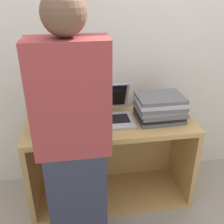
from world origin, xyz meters
TOP-DOWN VIEW (x-y plane):
  - ground_plane at (0.00, 0.00)m, footprint 12.00×12.00m
  - wall_back at (0.00, 0.58)m, footprint 8.00×0.05m
  - cart at (0.00, 0.30)m, footprint 1.22×0.48m
  - laptop_open at (0.00, 0.30)m, footprint 0.33×0.36m
  - laptop_stack_left at (-0.36, 0.24)m, footprint 0.35×0.27m
  - laptop_stack_right at (0.36, 0.24)m, footprint 0.35×0.27m
  - person at (-0.27, -0.17)m, footprint 0.40×0.52m

SIDE VIEW (x-z plane):
  - ground_plane at x=0.00m, z-range 0.00..0.00m
  - cart at x=0.00m, z-range 0.00..0.69m
  - laptop_open at x=0.00m, z-range 0.62..0.86m
  - laptop_stack_left at x=-0.36m, z-range 0.69..0.85m
  - laptop_stack_right at x=0.36m, z-range 0.69..0.88m
  - person at x=-0.27m, z-range 0.00..1.59m
  - wall_back at x=0.00m, z-range 0.00..2.40m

